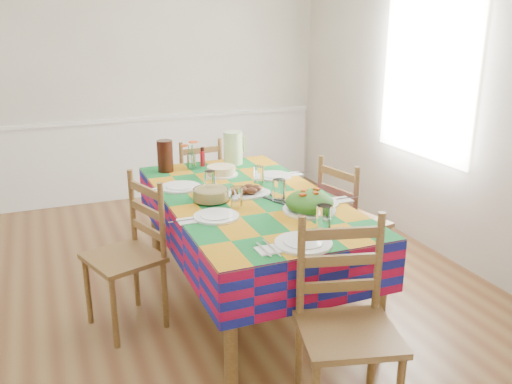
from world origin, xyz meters
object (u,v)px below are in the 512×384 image
dining_table (248,209)px  tea_pitcher (165,156)px  green_pitcher (233,148)px  chair_near (346,327)px  meat_platter (248,191)px  chair_far (197,189)px  chair_left (130,255)px  chair_right (350,223)px

dining_table → tea_pitcher: size_ratio=8.22×
green_pitcher → chair_near: green_pitcher is taller
meat_platter → tea_pitcher: (-0.39, 0.80, 0.10)m
dining_table → meat_platter: bearing=66.5°
meat_platter → dining_table: bearing=-113.5°
green_pitcher → chair_near: bearing=-95.1°
meat_platter → chair_far: 1.31m
chair_near → chair_left: bearing=137.3°
green_pitcher → chair_near: (-0.19, -2.15, -0.41)m
green_pitcher → tea_pitcher: green_pitcher is taller
green_pitcher → chair_left: 1.40m
chair_far → chair_left: chair_left is taller
chair_far → chair_right: size_ratio=0.96×
meat_platter → chair_left: bearing=-178.5°
dining_table → meat_platter: size_ratio=6.35×
green_pitcher → tea_pitcher: (-0.58, -0.02, -0.01)m
chair_far → tea_pitcher: bearing=46.1°
chair_far → chair_right: chair_right is taller
meat_platter → chair_right: bearing=-3.4°
chair_left → chair_near: bearing=13.8°
green_pitcher → tea_pitcher: 0.58m
chair_right → chair_near: bearing=135.3°
chair_right → chair_left: bearing=76.6°
tea_pitcher → chair_right: (1.20, -0.85, -0.44)m
chair_near → chair_right: bearing=72.5°
meat_platter → green_pitcher: green_pitcher is taller
tea_pitcher → chair_right: bearing=-35.4°
green_pitcher → chair_far: size_ratio=0.28×
green_pitcher → dining_table: bearing=-103.4°
chair_left → meat_platter: bearing=72.8°
chair_right → tea_pitcher: bearing=42.1°
chair_far → chair_left: size_ratio=0.95×
chair_near → chair_far: size_ratio=1.11×
chair_near → dining_table: bearing=105.3°
meat_platter → chair_far: size_ratio=0.34×
chair_near → chair_far: bearing=105.0°
dining_table → meat_platter: (0.02, 0.04, 0.11)m
meat_platter → chair_near: (-0.00, -1.33, -0.30)m
dining_table → chair_right: size_ratio=2.07×
meat_platter → green_pitcher: size_ratio=1.20×
dining_table → chair_near: 1.31m
meat_platter → chair_left: chair_left is taller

